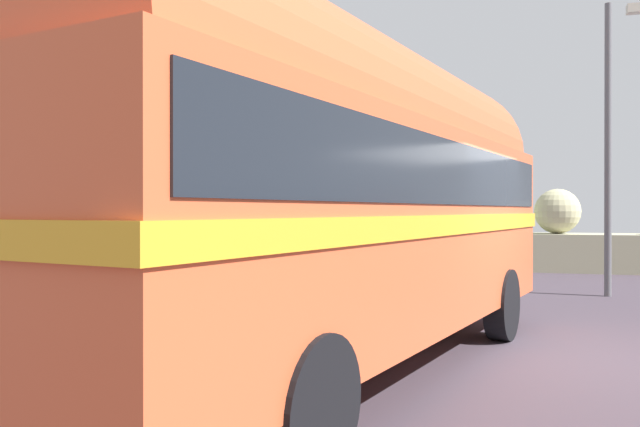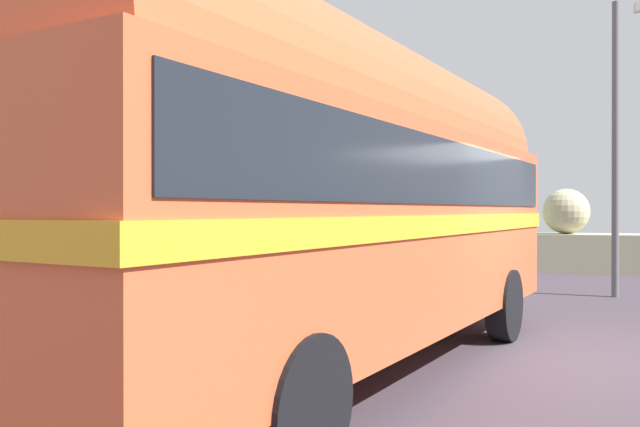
# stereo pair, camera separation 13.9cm
# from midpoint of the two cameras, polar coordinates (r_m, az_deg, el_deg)

# --- Properties ---
(ground) EXTENTS (32.00, 26.00, 0.02)m
(ground) POSITION_cam_midpoint_polar(r_m,az_deg,el_deg) (8.49, 18.83, -11.72)
(ground) COLOR #3F353F
(breakwater) EXTENTS (31.36, 2.16, 2.48)m
(breakwater) POSITION_cam_midpoint_polar(r_m,az_deg,el_deg) (20.15, 16.97, -2.62)
(breakwater) COLOR #A8A584
(breakwater) RESTS_ON ground
(vintage_coach) EXTENTS (4.34, 8.91, 3.70)m
(vintage_coach) POSITION_cam_midpoint_polar(r_m,az_deg,el_deg) (7.04, 1.35, 2.54)
(vintage_coach) COLOR black
(vintage_coach) RESTS_ON ground
(lamp_post) EXTENTS (0.89, 0.37, 6.00)m
(lamp_post) POSITION_cam_midpoint_polar(r_m,az_deg,el_deg) (14.59, 24.02, 6.66)
(lamp_post) COLOR #5B5B60
(lamp_post) RESTS_ON ground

